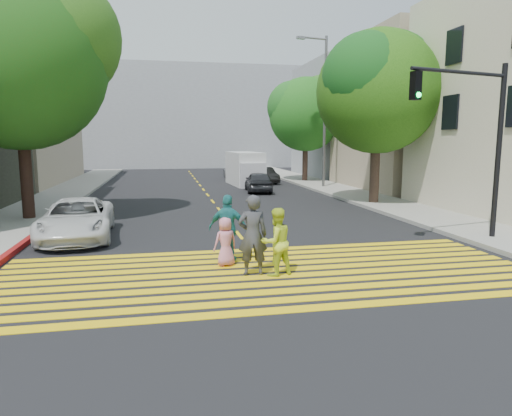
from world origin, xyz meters
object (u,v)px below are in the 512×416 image
object	(u,v)px
tree_left	(20,52)
traffic_signal	(477,128)
pedestrian_child	(225,242)
pedestrian_extra	(228,228)
pedestrian_woman	(276,242)
white_van	(246,170)
tree_right_near	(379,85)
tree_right_far	(307,110)
dark_car_parked	(265,175)
white_sedan	(77,219)
pedestrian_man	(253,235)
silver_car	(238,170)
dark_car_near	(258,182)

from	to	relation	value
tree_left	traffic_signal	distance (m)	16.84
pedestrian_child	pedestrian_extra	xyz separation A→B (m)	(0.13, 0.40, 0.27)
pedestrian_woman	white_van	size ratio (longest dim) A/B	0.32
pedestrian_child	white_van	bearing A→B (deg)	-118.84
tree_right_near	tree_right_far	size ratio (longest dim) A/B	1.07
dark_car_parked	traffic_signal	distance (m)	21.84
pedestrian_extra	pedestrian_woman	bearing A→B (deg)	145.40
tree_left	tree_right_near	distance (m)	16.01
pedestrian_woman	white_sedan	size ratio (longest dim) A/B	0.35
white_sedan	pedestrian_man	bearing A→B (deg)	-49.99
pedestrian_man	silver_car	size ratio (longest dim) A/B	0.40
pedestrian_woman	white_sedan	bearing A→B (deg)	-62.15
pedestrian_child	white_sedan	xyz separation A→B (m)	(-4.45, 4.28, 0.02)
dark_car_parked	tree_right_far	bearing A→B (deg)	-2.89
pedestrian_woman	pedestrian_child	xyz separation A→B (m)	(-1.10, 1.09, -0.19)
pedestrian_woman	pedestrian_man	bearing A→B (deg)	-33.22
tree_right_far	silver_car	world-z (taller)	tree_right_far
pedestrian_man	pedestrian_extra	xyz separation A→B (m)	(-0.42, 1.33, -0.08)
tree_left	tree_right_far	bearing A→B (deg)	41.77
pedestrian_child	dark_car_near	size ratio (longest dim) A/B	0.33
pedestrian_child	pedestrian_extra	world-z (taller)	pedestrian_extra
silver_car	pedestrian_extra	bearing A→B (deg)	79.40
pedestrian_man	traffic_signal	size ratio (longest dim) A/B	0.35
white_van	dark_car_parked	bearing A→B (deg)	32.79
dark_car_near	silver_car	size ratio (longest dim) A/B	0.78
dark_car_parked	tree_left	bearing A→B (deg)	-138.12
pedestrian_extra	traffic_signal	distance (m)	8.37
tree_right_far	dark_car_parked	world-z (taller)	tree_right_far
pedestrian_woman	white_van	bearing A→B (deg)	-116.22
tree_left	white_van	xyz separation A→B (m)	(11.20, 13.08, -5.54)
dark_car_near	pedestrian_man	bearing A→B (deg)	83.76
tree_left	pedestrian_woman	size ratio (longest dim) A/B	5.92
dark_car_near	white_van	xyz separation A→B (m)	(-0.03, 4.58, 0.48)
pedestrian_woman	traffic_signal	bearing A→B (deg)	179.11
dark_car_parked	pedestrian_child	bearing A→B (deg)	-111.00
pedestrian_woman	dark_car_near	world-z (taller)	pedestrian_woman
pedestrian_man	pedestrian_extra	distance (m)	1.40
tree_right_near	pedestrian_man	size ratio (longest dim) A/B	4.42
tree_left	tree_right_near	world-z (taller)	tree_left
pedestrian_extra	dark_car_near	bearing A→B (deg)	-82.27
pedestrian_woman	dark_car_near	size ratio (longest dim) A/B	0.43
pedestrian_man	white_sedan	distance (m)	7.23
tree_right_near	pedestrian_child	xyz separation A→B (m)	(-8.99, -9.92, -5.32)
white_sedan	silver_car	xyz separation A→B (m)	(9.03, 22.45, 0.05)
tree_left	traffic_signal	bearing A→B (deg)	-25.68
tree_left	silver_car	size ratio (longest dim) A/B	1.99
pedestrian_extra	dark_car_near	world-z (taller)	pedestrian_extra
tree_right_far	white_van	size ratio (longest dim) A/B	1.58
tree_left	white_van	distance (m)	18.09
dark_car_near	white_van	world-z (taller)	white_van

